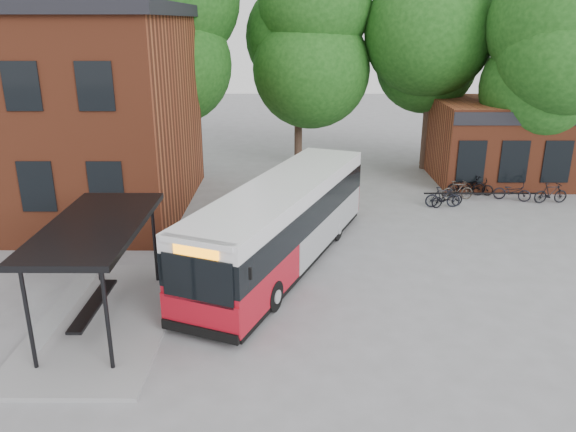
{
  "coord_description": "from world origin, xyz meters",
  "views": [
    {
      "loc": [
        0.57,
        -14.59,
        7.81
      ],
      "look_at": [
        0.49,
        2.08,
        2.0
      ],
      "focal_mm": 35.0,
      "sensor_mm": 36.0,
      "label": 1
    }
  ],
  "objects_px": {
    "bicycle_1": "(443,197)",
    "bicycle_3": "(458,190)",
    "bicycle_0": "(447,198)",
    "bicycle_2": "(466,186)",
    "bus_shelter": "(101,273)",
    "bicycle_6": "(512,191)",
    "city_bus": "(283,224)",
    "bicycle_7": "(551,193)",
    "bicycle_4": "(477,187)"
  },
  "relations": [
    {
      "from": "bicycle_0",
      "to": "bicycle_1",
      "type": "distance_m",
      "value": 0.22
    },
    {
      "from": "bicycle_2",
      "to": "bicycle_7",
      "type": "relative_size",
      "value": 1.21
    },
    {
      "from": "bicycle_4",
      "to": "bicycle_6",
      "type": "relative_size",
      "value": 0.93
    },
    {
      "from": "city_bus",
      "to": "bicycle_1",
      "type": "relative_size",
      "value": 7.13
    },
    {
      "from": "bicycle_3",
      "to": "bicycle_6",
      "type": "xyz_separation_m",
      "value": [
        2.46,
        -0.13,
        -0.02
      ]
    },
    {
      "from": "city_bus",
      "to": "bicycle_0",
      "type": "xyz_separation_m",
      "value": [
        7.18,
        6.12,
        -1.0
      ]
    },
    {
      "from": "bicycle_2",
      "to": "bicycle_6",
      "type": "xyz_separation_m",
      "value": [
        1.9,
        -0.7,
        -0.07
      ]
    },
    {
      "from": "city_bus",
      "to": "bicycle_3",
      "type": "height_order",
      "value": "city_bus"
    },
    {
      "from": "bicycle_3",
      "to": "bicycle_4",
      "type": "distance_m",
      "value": 1.33
    },
    {
      "from": "bus_shelter",
      "to": "bicycle_4",
      "type": "height_order",
      "value": "bus_shelter"
    },
    {
      "from": "bus_shelter",
      "to": "bicycle_6",
      "type": "relative_size",
      "value": 4.29
    },
    {
      "from": "bicycle_0",
      "to": "bicycle_3",
      "type": "height_order",
      "value": "bicycle_3"
    },
    {
      "from": "bicycle_6",
      "to": "bicycle_4",
      "type": "bearing_deg",
      "value": 79.96
    },
    {
      "from": "bicycle_0",
      "to": "bicycle_4",
      "type": "bearing_deg",
      "value": -64.21
    },
    {
      "from": "bus_shelter",
      "to": "bicycle_0",
      "type": "relative_size",
      "value": 4.53
    },
    {
      "from": "bus_shelter",
      "to": "bicycle_3",
      "type": "relative_size",
      "value": 4.71
    },
    {
      "from": "bicycle_6",
      "to": "bicycle_3",
      "type": "bearing_deg",
      "value": 109.37
    },
    {
      "from": "bicycle_3",
      "to": "bicycle_7",
      "type": "distance_m",
      "value": 4.09
    },
    {
      "from": "bicycle_1",
      "to": "bicycle_2",
      "type": "height_order",
      "value": "bicycle_2"
    },
    {
      "from": "city_bus",
      "to": "bicycle_1",
      "type": "xyz_separation_m",
      "value": [
        6.97,
        6.07,
        -0.94
      ]
    },
    {
      "from": "city_bus",
      "to": "bicycle_1",
      "type": "bearing_deg",
      "value": 63.02
    },
    {
      "from": "bus_shelter",
      "to": "bicycle_4",
      "type": "relative_size",
      "value": 4.6
    },
    {
      "from": "bicycle_2",
      "to": "bicycle_3",
      "type": "bearing_deg",
      "value": 128.91
    },
    {
      "from": "bicycle_0",
      "to": "bicycle_4",
      "type": "relative_size",
      "value": 1.02
    },
    {
      "from": "bicycle_0",
      "to": "bicycle_1",
      "type": "bearing_deg",
      "value": 84.42
    },
    {
      "from": "bicycle_2",
      "to": "bicycle_3",
      "type": "distance_m",
      "value": 0.8
    },
    {
      "from": "bicycle_1",
      "to": "bicycle_6",
      "type": "height_order",
      "value": "bicycle_1"
    },
    {
      "from": "city_bus",
      "to": "bicycle_1",
      "type": "distance_m",
      "value": 9.29
    },
    {
      "from": "bicycle_1",
      "to": "bicycle_3",
      "type": "bearing_deg",
      "value": -40.65
    },
    {
      "from": "bicycle_0",
      "to": "bicycle_7",
      "type": "distance_m",
      "value": 4.85
    },
    {
      "from": "bicycle_0",
      "to": "bicycle_1",
      "type": "height_order",
      "value": "bicycle_1"
    },
    {
      "from": "bicycle_1",
      "to": "bicycle_7",
      "type": "distance_m",
      "value": 5.06
    },
    {
      "from": "bus_shelter",
      "to": "bicycle_3",
      "type": "distance_m",
      "value": 17.0
    },
    {
      "from": "bicycle_1",
      "to": "bicycle_3",
      "type": "height_order",
      "value": "bicycle_1"
    },
    {
      "from": "city_bus",
      "to": "bus_shelter",
      "type": "bearing_deg",
      "value": -118.6
    },
    {
      "from": "bus_shelter",
      "to": "bicycle_7",
      "type": "relative_size",
      "value": 4.51
    },
    {
      "from": "bicycle_7",
      "to": "bicycle_3",
      "type": "bearing_deg",
      "value": 76.98
    },
    {
      "from": "city_bus",
      "to": "bicycle_6",
      "type": "relative_size",
      "value": 6.78
    },
    {
      "from": "bicycle_0",
      "to": "bicycle_2",
      "type": "xyz_separation_m",
      "value": [
        1.32,
        1.67,
        0.09
      ]
    },
    {
      "from": "bus_shelter",
      "to": "bicycle_4",
      "type": "xyz_separation_m",
      "value": [
        13.87,
        11.92,
        -1.05
      ]
    },
    {
      "from": "bicycle_0",
      "to": "bicycle_7",
      "type": "bearing_deg",
      "value": -101.79
    },
    {
      "from": "bicycle_2",
      "to": "bicycle_4",
      "type": "relative_size",
      "value": 1.24
    },
    {
      "from": "city_bus",
      "to": "bicycle_3",
      "type": "distance_m",
      "value": 10.78
    },
    {
      "from": "bicycle_2",
      "to": "bicycle_1",
      "type": "bearing_deg",
      "value": 131.8
    },
    {
      "from": "bus_shelter",
      "to": "city_bus",
      "type": "bearing_deg",
      "value": 39.45
    },
    {
      "from": "bicycle_1",
      "to": "bicycle_3",
      "type": "xyz_separation_m",
      "value": [
        0.97,
        1.15,
        -0.02
      ]
    },
    {
      "from": "bicycle_4",
      "to": "bicycle_6",
      "type": "height_order",
      "value": "bicycle_6"
    },
    {
      "from": "bus_shelter",
      "to": "bicycle_6",
      "type": "bearing_deg",
      "value": 36.0
    },
    {
      "from": "bicycle_0",
      "to": "bicycle_2",
      "type": "bearing_deg",
      "value": -56.98
    },
    {
      "from": "bicycle_6",
      "to": "bus_shelter",
      "type": "bearing_deg",
      "value": 148.43
    }
  ]
}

